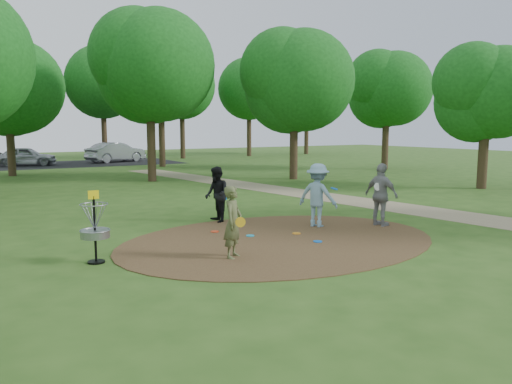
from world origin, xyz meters
TOP-DOWN VIEW (x-y plane):
  - ground at (0.00, 0.00)m, footprint 100.00×100.00m
  - dirt_clearing at (0.00, 0.00)m, footprint 8.40×8.40m
  - footpath at (6.50, 2.00)m, footprint 7.55×39.89m
  - parking_lot at (2.00, 30.00)m, footprint 14.00×8.00m
  - player_observer_with_disc at (-1.84, -0.86)m, footprint 0.69×0.67m
  - player_throwing_with_disc at (1.87, 0.89)m, footprint 1.34×1.35m
  - player_walking_with_disc at (-0.26, 3.03)m, footprint 0.76×0.89m
  - player_waiting_with_disc at (3.48, 0.01)m, footprint 0.61×1.12m
  - disc_ground_cyan at (-0.44, 0.77)m, footprint 0.22×0.22m
  - disc_ground_blue at (0.65, -0.67)m, footprint 0.22×0.22m
  - disc_ground_red at (-1.00, 1.72)m, footprint 0.22×0.22m
  - car_left at (-2.29, 29.96)m, footprint 4.45×2.88m
  - car_right at (4.47, 30.38)m, footprint 5.14×3.25m
  - disc_ground_orange at (0.76, 0.37)m, footprint 0.22×0.22m
  - disc_golf_basket at (-4.50, 0.30)m, footprint 0.63×0.63m
  - tree_ring at (1.09, 9.06)m, footprint 36.74×45.46m

SIDE VIEW (x-z plane):
  - ground at x=0.00m, z-range 0.00..0.00m
  - parking_lot at x=2.00m, z-range 0.00..0.01m
  - footpath at x=6.50m, z-range 0.00..0.01m
  - dirt_clearing at x=0.00m, z-range 0.00..0.02m
  - disc_ground_cyan at x=-0.44m, z-range 0.02..0.04m
  - disc_ground_blue at x=0.65m, z-range 0.02..0.04m
  - disc_ground_red at x=-1.00m, z-range 0.02..0.04m
  - disc_ground_orange at x=0.76m, z-range 0.02..0.04m
  - car_left at x=-2.29m, z-range 0.00..1.41m
  - player_observer_with_disc at x=-1.84m, z-range 0.00..1.59m
  - car_right at x=4.47m, z-range 0.00..1.60m
  - player_walking_with_disc at x=-0.26m, z-range 0.00..1.67m
  - disc_golf_basket at x=-4.50m, z-range 0.10..1.64m
  - player_throwing_with_disc at x=1.87m, z-range 0.00..1.82m
  - player_waiting_with_disc at x=3.48m, z-range 0.00..1.82m
  - tree_ring at x=1.09m, z-range 0.79..9.55m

